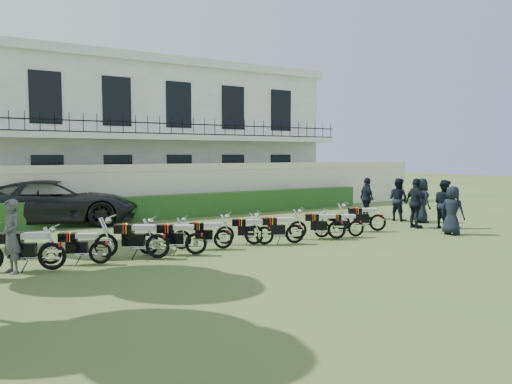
# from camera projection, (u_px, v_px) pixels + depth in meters

# --- Properties ---
(ground) EXTENTS (100.00, 100.00, 0.00)m
(ground) POSITION_uv_depth(u_px,v_px,m) (266.00, 244.00, 15.16)
(ground) COLOR #3E5221
(ground) RESTS_ON ground
(perimeter_wall) EXTENTS (30.00, 0.35, 2.30)m
(perimeter_wall) POSITION_uv_depth(u_px,v_px,m) (166.00, 190.00, 21.83)
(perimeter_wall) COLOR #EDE5C7
(perimeter_wall) RESTS_ON ground
(hedge) EXTENTS (18.00, 0.60, 1.00)m
(hedge) POSITION_uv_depth(u_px,v_px,m) (195.00, 205.00, 21.74)
(hedge) COLOR #194719
(hedge) RESTS_ON ground
(building) EXTENTS (20.40, 9.60, 7.40)m
(building) POSITION_uv_depth(u_px,v_px,m) (123.00, 136.00, 26.67)
(building) COLOR white
(building) RESTS_ON ground
(motorcycle_0) EXTENTS (1.90, 1.00, 1.12)m
(motorcycle_0) POSITION_uv_depth(u_px,v_px,m) (52.00, 249.00, 11.64)
(motorcycle_0) COLOR black
(motorcycle_0) RESTS_ON ground
(motorcycle_1) EXTENTS (1.59, 0.95, 0.97)m
(motorcycle_1) POSITION_uv_depth(u_px,v_px,m) (100.00, 247.00, 12.30)
(motorcycle_1) COLOR black
(motorcycle_1) RESTS_ON ground
(motorcycle_2) EXTENTS (1.69, 1.28, 1.10)m
(motorcycle_2) POSITION_uv_depth(u_px,v_px,m) (158.00, 240.00, 12.94)
(motorcycle_2) COLOR black
(motorcycle_2) RESTS_ON ground
(motorcycle_3) EXTENTS (1.63, 1.08, 1.02)m
(motorcycle_3) POSITION_uv_depth(u_px,v_px,m) (196.00, 238.00, 13.43)
(motorcycle_3) COLOR black
(motorcycle_3) RESTS_ON ground
(motorcycle_4) EXTENTS (1.57, 0.91, 0.95)m
(motorcycle_4) POSITION_uv_depth(u_px,v_px,m) (223.00, 234.00, 14.29)
(motorcycle_4) COLOR black
(motorcycle_4) RESTS_ON ground
(motorcycle_5) EXTENTS (1.48, 1.07, 0.95)m
(motorcycle_5) POSITION_uv_depth(u_px,v_px,m) (265.00, 231.00, 14.94)
(motorcycle_5) COLOR black
(motorcycle_5) RESTS_ON ground
(motorcycle_6) EXTENTS (1.73, 0.85, 1.00)m
(motorcycle_6) POSITION_uv_depth(u_px,v_px,m) (295.00, 229.00, 15.13)
(motorcycle_6) COLOR black
(motorcycle_6) RESTS_ON ground
(motorcycle_7) EXTENTS (1.60, 1.06, 1.00)m
(motorcycle_7) POSITION_uv_depth(u_px,v_px,m) (337.00, 225.00, 15.92)
(motorcycle_7) COLOR black
(motorcycle_7) RESTS_ON ground
(motorcycle_8) EXTENTS (1.61, 0.79, 0.93)m
(motorcycle_8) POSITION_uv_depth(u_px,v_px,m) (356.00, 224.00, 16.38)
(motorcycle_8) COLOR black
(motorcycle_8) RESTS_ON ground
(motorcycle_9) EXTENTS (1.68, 1.01, 1.02)m
(motorcycle_9) POSITION_uv_depth(u_px,v_px,m) (378.00, 218.00, 17.54)
(motorcycle_9) COLOR black
(motorcycle_9) RESTS_ON ground
(suv) EXTENTS (6.85, 4.61, 1.74)m
(suv) POSITION_uv_depth(u_px,v_px,m) (54.00, 202.00, 19.34)
(suv) COLOR black
(suv) RESTS_ON ground
(inspector) EXTENTS (0.58, 0.72, 1.71)m
(inspector) POSITION_uv_depth(u_px,v_px,m) (11.00, 236.00, 11.41)
(inspector) COLOR #515156
(inspector) RESTS_ON ground
(officer_0) EXTENTS (0.68, 0.90, 1.66)m
(officer_0) POSITION_uv_depth(u_px,v_px,m) (452.00, 210.00, 16.87)
(officer_0) COLOR black
(officer_0) RESTS_ON ground
(officer_1) EXTENTS (0.86, 1.01, 1.80)m
(officer_1) POSITION_uv_depth(u_px,v_px,m) (444.00, 204.00, 18.35)
(officer_1) COLOR black
(officer_1) RESTS_ON ground
(officer_2) EXTENTS (0.63, 1.14, 1.85)m
(officer_2) POSITION_uv_depth(u_px,v_px,m) (416.00, 203.00, 18.36)
(officer_2) COLOR black
(officer_2) RESTS_ON ground
(officer_3) EXTENTS (0.74, 0.97, 1.78)m
(officer_3) POSITION_uv_depth(u_px,v_px,m) (421.00, 200.00, 19.86)
(officer_3) COLOR black
(officer_3) RESTS_ON ground
(officer_4) EXTENTS (0.76, 0.92, 1.75)m
(officer_4) POSITION_uv_depth(u_px,v_px,m) (398.00, 199.00, 20.41)
(officer_4) COLOR black
(officer_4) RESTS_ON ground
(officer_5) EXTENTS (0.71, 1.11, 1.75)m
(officer_5) POSITION_uv_depth(u_px,v_px,m) (367.00, 198.00, 20.86)
(officer_5) COLOR black
(officer_5) RESTS_ON ground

